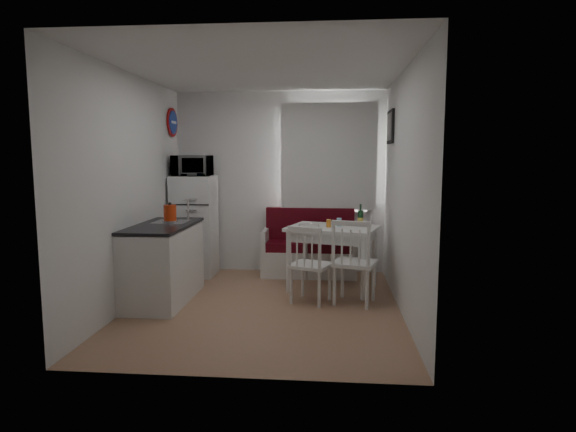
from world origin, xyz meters
name	(u,v)px	position (x,y,z in m)	size (l,w,h in m)	color
floor	(264,307)	(0.00, 0.00, 0.00)	(3.00, 3.50, 0.02)	tan
ceiling	(263,69)	(0.00, 0.00, 2.60)	(3.00, 3.50, 0.02)	white
wall_back	(280,183)	(0.00, 1.75, 1.30)	(3.00, 0.02, 2.60)	white
wall_front	(231,208)	(0.00, -1.75, 1.30)	(3.00, 0.02, 2.60)	white
wall_left	(130,191)	(-1.50, 0.00, 1.30)	(0.02, 3.50, 2.60)	white
wall_right	(403,192)	(1.50, 0.00, 1.30)	(0.02, 3.50, 2.60)	white
window	(329,160)	(0.70, 1.72, 1.62)	(1.22, 0.06, 1.47)	white
curtain	(329,157)	(0.70, 1.65, 1.68)	(1.35, 0.02, 1.50)	silver
kitchen_counter	(164,262)	(-1.20, 0.16, 0.46)	(0.62, 1.32, 1.16)	white
wall_sign	(173,122)	(-1.47, 1.45, 2.15)	(0.40, 0.40, 0.03)	#1A399E
picture_frame	(390,127)	(1.48, 1.10, 2.05)	(0.04, 0.52, 0.42)	black
bench	(309,253)	(0.44, 1.51, 0.31)	(1.32, 0.51, 0.95)	white
dining_table	(333,234)	(0.76, 0.80, 0.71)	(1.24, 1.02, 0.80)	white
chair_left	(310,256)	(0.51, 0.14, 0.56)	(0.54, 0.54, 0.48)	white
chair_right	(355,253)	(1.01, 0.13, 0.60)	(0.56, 0.55, 0.52)	white
fridge	(195,226)	(-1.18, 1.40, 0.70)	(0.56, 0.56, 1.41)	white
microwave	(192,166)	(-1.18, 1.35, 1.55)	(0.51, 0.35, 0.28)	white
kettle	(170,213)	(-1.15, 0.28, 1.02)	(0.18, 0.18, 0.23)	red
wine_bottle	(360,215)	(1.11, 0.90, 0.94)	(0.07, 0.07, 0.28)	#143F20
drinking_glass_orange	(329,223)	(0.71, 0.75, 0.85)	(0.06, 0.06, 0.10)	orange
drinking_glass_blue	(339,222)	(0.84, 0.85, 0.86)	(0.06, 0.06, 0.11)	#8CCDEE
plate	(309,225)	(0.46, 0.82, 0.81)	(0.26, 0.26, 0.02)	white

